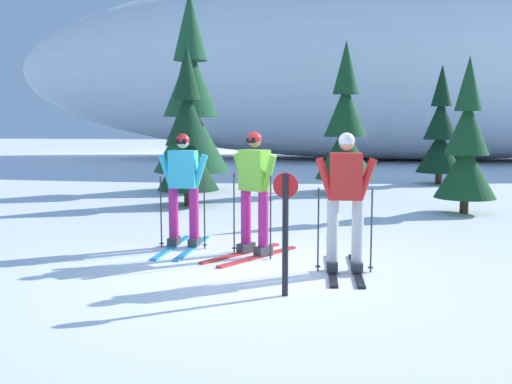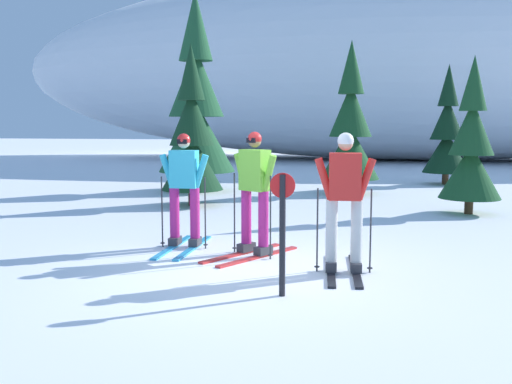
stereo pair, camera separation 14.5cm
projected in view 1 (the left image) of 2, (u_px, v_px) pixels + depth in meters
name	position (u px, v px, depth m)	size (l,w,h in m)	color
ground_plane	(251.00, 272.00, 7.60)	(120.00, 120.00, 0.00)	white
skier_red_jacket	(346.00, 200.00, 7.48)	(0.78, 1.73, 1.81)	black
skier_cyan_jacket	(183.00, 188.00, 9.02)	(0.79, 1.75, 1.77)	#2893CC
skier_lime_jacket	(254.00, 191.00, 8.49)	(1.23, 1.66, 1.80)	red
pine_tree_far_left	(191.00, 108.00, 16.40)	(2.16, 2.16, 5.58)	#47301E
pine_tree_center_left	(188.00, 139.00, 13.54)	(1.44, 1.44, 3.74)	#47301E
pine_tree_center	(345.00, 130.00, 15.88)	(1.60, 1.60, 4.14)	#47301E
pine_tree_center_right	(466.00, 148.00, 12.41)	(1.29, 1.29, 3.33)	#47301E
pine_tree_far_right	(440.00, 135.00, 18.42)	(1.45, 1.45, 3.75)	#47301E
snow_ridge_background	(404.00, 67.00, 30.52)	(42.40, 14.81, 9.70)	white
trail_marker_post	(285.00, 226.00, 6.48)	(0.28, 0.07, 1.38)	black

